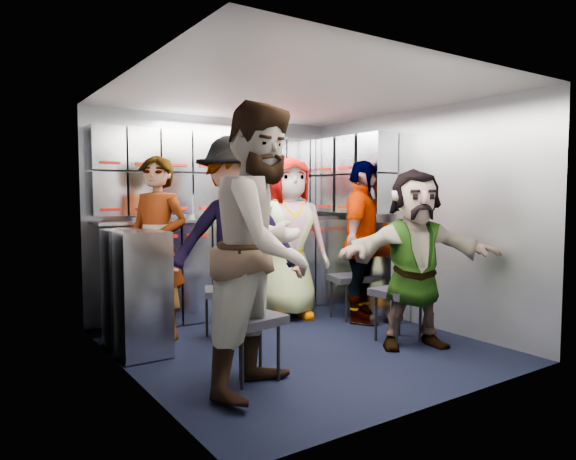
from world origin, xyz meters
TOP-DOWN VIEW (x-y plane):
  - floor at (0.00, 0.00)m, footprint 3.00×3.00m
  - wall_back at (0.00, 1.50)m, footprint 2.80×0.04m
  - wall_left at (-1.40, 0.00)m, footprint 0.04×3.00m
  - wall_right at (1.40, 0.00)m, footprint 0.04×3.00m
  - ceiling at (0.00, 0.00)m, footprint 2.80×3.00m
  - cart_bank_back at (0.00, 1.29)m, footprint 2.68×0.38m
  - cart_bank_left at (-1.19, 0.56)m, footprint 0.38×0.76m
  - counter at (0.00, 1.29)m, footprint 2.68×0.42m
  - locker_bank_back at (0.00, 1.35)m, footprint 2.68×0.28m
  - locker_bank_right at (1.25, 0.70)m, footprint 0.28×1.00m
  - right_cabinet at (1.25, 0.60)m, footprint 0.28×1.20m
  - coffee_niche at (0.18, 1.41)m, footprint 0.46×0.16m
  - red_latch_strip at (0.00, 1.09)m, footprint 2.60×0.02m
  - jump_seat_near_left at (-0.73, -0.51)m, footprint 0.44×0.42m
  - jump_seat_mid_left at (-0.39, 0.53)m, footprint 0.49×0.48m
  - jump_seat_center at (0.49, 1.02)m, footprint 0.51×0.50m
  - jump_seat_mid_right at (0.99, 0.46)m, footprint 0.45×0.44m
  - jump_seat_near_right at (0.79, -0.41)m, footprint 0.40×0.38m
  - attendant_standing at (-0.91, 0.82)m, footprint 0.65×0.70m
  - attendant_arc_a at (-0.73, -0.69)m, footprint 1.14×1.08m
  - attendant_arc_b at (-0.39, 0.35)m, footprint 1.32×1.14m
  - attendant_arc_c at (0.49, 0.84)m, footprint 0.92×0.73m
  - attendant_arc_d at (0.99, 0.28)m, footprint 0.99×0.89m
  - attendant_arc_e at (0.79, -0.59)m, footprint 1.44×0.97m
  - bottle_left at (-0.41, 1.24)m, footprint 0.06×0.06m
  - bottle_mid at (0.25, 1.24)m, footprint 0.07×0.07m
  - bottle_right at (0.79, 1.24)m, footprint 0.06×0.06m
  - cup_left at (-0.89, 1.23)m, footprint 0.09×0.09m
  - cup_right at (0.76, 1.23)m, footprint 0.08×0.08m

SIDE VIEW (x-z plane):
  - floor at x=0.00m, z-range 0.00..0.00m
  - jump_seat_mid_left at x=-0.39m, z-range 0.17..0.61m
  - jump_seat_mid_right at x=0.99m, z-range 0.17..0.62m
  - jump_seat_near_left at x=-0.73m, z-range 0.17..0.63m
  - jump_seat_near_right at x=0.79m, z-range 0.18..0.64m
  - jump_seat_center at x=0.49m, z-range 0.18..0.66m
  - cart_bank_back at x=0.00m, z-range 0.00..0.99m
  - cart_bank_left at x=-1.19m, z-range 0.00..0.99m
  - right_cabinet at x=1.25m, z-range 0.00..1.00m
  - attendant_arc_e at x=0.79m, z-range 0.00..1.49m
  - attendant_arc_d at x=0.99m, z-range 0.00..1.61m
  - attendant_standing at x=-0.91m, z-range 0.00..1.61m
  - attendant_arc_c at x=0.49m, z-range 0.00..1.65m
  - red_latch_strip at x=0.00m, z-range 0.86..0.90m
  - attendant_arc_b at x=-0.39m, z-range 0.00..1.77m
  - attendant_arc_a at x=-0.73m, z-range 0.00..1.86m
  - counter at x=0.00m, z-range 1.00..1.03m
  - wall_back at x=0.00m, z-range 0.00..2.10m
  - wall_left at x=-1.40m, z-range 0.00..2.10m
  - wall_right at x=1.40m, z-range 0.00..2.10m
  - cup_left at x=-0.89m, z-range 1.03..1.12m
  - cup_right at x=0.76m, z-range 1.03..1.12m
  - bottle_right at x=0.79m, z-range 1.03..1.26m
  - bottle_mid at x=0.25m, z-range 1.03..1.27m
  - bottle_left at x=-0.41m, z-range 1.03..1.27m
  - coffee_niche at x=0.18m, z-range 1.05..1.89m
  - locker_bank_back at x=0.00m, z-range 1.08..1.90m
  - locker_bank_right at x=1.25m, z-range 1.08..1.90m
  - ceiling at x=0.00m, z-range 2.09..2.11m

